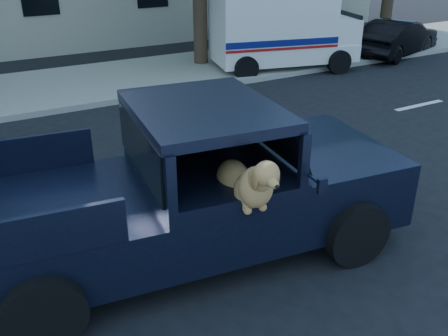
# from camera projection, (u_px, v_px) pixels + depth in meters

# --- Properties ---
(ground) EXTENTS (120.00, 120.00, 0.00)m
(ground) POSITION_uv_depth(u_px,v_px,m) (193.00, 277.00, 6.33)
(ground) COLOR black
(ground) RESTS_ON ground
(far_sidewalk) EXTENTS (60.00, 4.00, 0.15)m
(far_sidewalk) POSITION_uv_depth(u_px,v_px,m) (44.00, 90.00, 13.53)
(far_sidewalk) COLOR gray
(far_sidewalk) RESTS_ON ground
(lane_stripes) EXTENTS (21.60, 0.14, 0.01)m
(lane_stripes) POSITION_uv_depth(u_px,v_px,m) (208.00, 152.00, 9.88)
(lane_stripes) COLOR silver
(lane_stripes) RESTS_ON ground
(pickup_truck) EXTENTS (5.93, 3.24, 2.04)m
(pickup_truck) POSITION_uv_depth(u_px,v_px,m) (180.00, 207.00, 6.54)
(pickup_truck) COLOR black
(pickup_truck) RESTS_ON ground
(mail_truck) EXTENTS (4.67, 3.02, 2.37)m
(mail_truck) POSITION_uv_depth(u_px,v_px,m) (281.00, 36.00, 15.39)
(mail_truck) COLOR silver
(mail_truck) RESTS_ON ground
(parked_sedan) EXTENTS (2.41, 4.04, 1.26)m
(parked_sedan) POSITION_uv_depth(u_px,v_px,m) (397.00, 38.00, 17.26)
(parked_sedan) COLOR black
(parked_sedan) RESTS_ON ground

